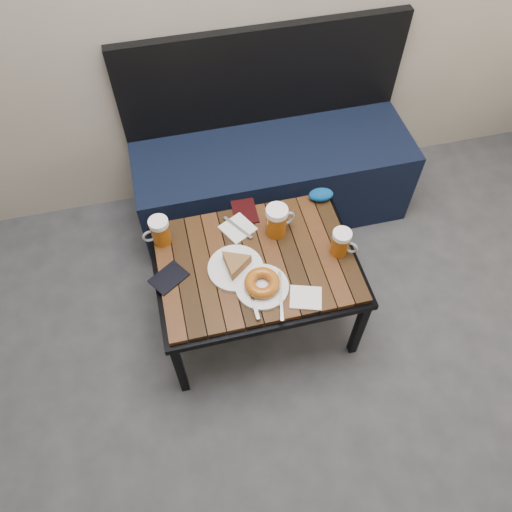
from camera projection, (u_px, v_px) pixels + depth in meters
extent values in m
cube|color=black|center=(272.00, 180.00, 2.64)|extent=(1.40, 0.50, 0.45)
cube|color=black|center=(263.00, 76.00, 2.38)|extent=(1.40, 0.05, 0.50)
cube|color=black|center=(180.00, 369.00, 2.05)|extent=(0.04, 0.03, 0.42)
cube|color=black|center=(359.00, 329.00, 2.16)|extent=(0.04, 0.03, 0.42)
cube|color=black|center=(162.00, 260.00, 2.36)|extent=(0.04, 0.04, 0.42)
cube|color=black|center=(319.00, 230.00, 2.47)|extent=(0.04, 0.04, 0.42)
cube|color=black|center=(256.00, 265.00, 2.08)|extent=(0.84, 0.62, 0.03)
cube|color=#351D0C|center=(256.00, 261.00, 2.05)|extent=(0.80, 0.58, 0.02)
cylinder|color=#94470B|center=(161.00, 233.00, 2.06)|extent=(0.09, 0.09, 0.11)
cylinder|color=white|center=(158.00, 223.00, 2.01)|extent=(0.08, 0.08, 0.02)
torus|color=#8C999E|center=(150.00, 236.00, 2.05)|extent=(0.07, 0.02, 0.07)
cylinder|color=#94470B|center=(276.00, 223.00, 2.08)|extent=(0.11, 0.11, 0.12)
cylinder|color=white|center=(277.00, 212.00, 2.02)|extent=(0.09, 0.09, 0.03)
torus|color=#8C999E|center=(287.00, 219.00, 2.09)|extent=(0.08, 0.03, 0.07)
cylinder|color=#94470B|center=(340.00, 244.00, 2.03)|extent=(0.10, 0.10, 0.10)
cylinder|color=white|center=(342.00, 235.00, 1.98)|extent=(0.08, 0.08, 0.02)
torus|color=#8C999E|center=(350.00, 247.00, 2.02)|extent=(0.06, 0.05, 0.06)
cylinder|color=white|center=(236.00, 268.00, 2.01)|extent=(0.23, 0.23, 0.02)
cylinder|color=white|center=(262.00, 287.00, 1.96)|extent=(0.21, 0.21, 0.01)
torus|color=#8C410C|center=(262.00, 283.00, 1.94)|extent=(0.14, 0.14, 0.04)
cube|color=#A5A8AD|center=(281.00, 295.00, 1.93)|extent=(0.06, 0.22, 0.00)
cube|color=#A5A8AD|center=(253.00, 301.00, 1.91)|extent=(0.02, 0.16, 0.00)
cube|color=white|center=(238.00, 228.00, 2.14)|extent=(0.17, 0.17, 0.01)
cube|color=#A5A8AD|center=(238.00, 227.00, 2.13)|extent=(0.10, 0.15, 0.00)
cube|color=white|center=(306.00, 298.00, 1.94)|extent=(0.15, 0.14, 0.01)
cube|color=black|center=(169.00, 278.00, 1.99)|extent=(0.17, 0.16, 0.01)
cube|color=black|center=(245.00, 212.00, 2.19)|extent=(0.11, 0.15, 0.01)
ellipsoid|color=navy|center=(321.00, 195.00, 2.22)|extent=(0.12, 0.08, 0.05)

